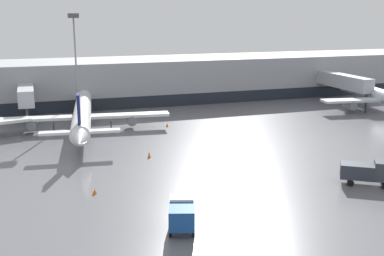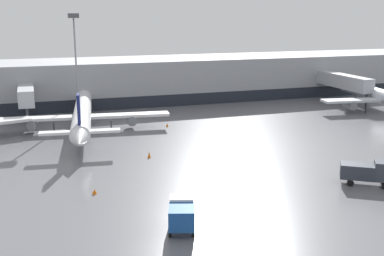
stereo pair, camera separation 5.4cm
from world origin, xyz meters
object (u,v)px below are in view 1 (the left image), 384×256
service_truck_0 (369,171)px  traffic_cone_3 (167,125)px  traffic_cone_1 (149,155)px  service_truck_1 (182,214)px  parked_jet_1 (384,97)px  traffic_cone_2 (95,191)px  apron_light_mast_2 (74,36)px  parked_jet_2 (82,114)px

service_truck_0 → traffic_cone_3: size_ratio=10.23×
traffic_cone_1 → service_truck_1: bearing=-96.1°
parked_jet_1 → traffic_cone_2: parked_jet_1 is taller
traffic_cone_1 → traffic_cone_3: bearing=66.8°
service_truck_0 → traffic_cone_2: service_truck_0 is taller
service_truck_0 → traffic_cone_2: 29.81m
service_truck_1 → traffic_cone_2: (-6.13, 11.20, -1.30)m
parked_jet_1 → service_truck_1: bearing=134.4°
traffic_cone_3 → apron_light_mast_2: (-13.22, 12.84, 14.23)m
traffic_cone_1 → traffic_cone_3: traffic_cone_1 is taller
service_truck_1 → traffic_cone_1: service_truck_1 is taller
parked_jet_2 → traffic_cone_2: parked_jet_2 is taller
parked_jet_2 → traffic_cone_1: bearing=-152.4°
service_truck_0 → traffic_cone_3: bearing=145.6°
parked_jet_1 → parked_jet_2: size_ratio=0.96×
parked_jet_1 → apron_light_mast_2: 58.61m
service_truck_0 → apron_light_mast_2: size_ratio=0.32×
parked_jet_2 → apron_light_mast_2: (0.39, 11.26, 11.77)m
service_truck_0 → traffic_cone_2: bearing=-159.3°
parked_jet_2 → service_truck_0: 44.72m
parked_jet_2 → apron_light_mast_2: 16.29m
service_truck_0 → service_truck_1: bearing=-135.2°
parked_jet_2 → service_truck_1: parked_jet_2 is taller
traffic_cone_3 → apron_light_mast_2: bearing=135.8°
traffic_cone_1 → apron_light_mast_2: size_ratio=0.04×
traffic_cone_3 → service_truck_0: bearing=-68.2°
traffic_cone_1 → apron_light_mast_2: bearing=102.2°
parked_jet_1 → service_truck_0: (-28.92, -32.79, -1.29)m
parked_jet_2 → traffic_cone_3: size_ratio=66.46×
traffic_cone_1 → traffic_cone_3: 17.64m
service_truck_1 → traffic_cone_2: size_ratio=7.94×
parked_jet_2 → service_truck_1: 40.19m
traffic_cone_3 → apron_light_mast_2: 23.29m
service_truck_0 → apron_light_mast_2: (-26.80, 46.75, 12.94)m
parked_jet_1 → service_truck_0: bearing=147.3°
service_truck_1 → traffic_cone_2: service_truck_1 is taller
apron_light_mast_2 → service_truck_1: bearing=-85.6°
traffic_cone_2 → traffic_cone_3: traffic_cone_3 is taller
parked_jet_1 → traffic_cone_3: (-42.50, 1.12, -2.59)m
apron_light_mast_2 → service_truck_0: bearing=-60.2°
traffic_cone_1 → traffic_cone_2: size_ratio=1.35×
apron_light_mast_2 → traffic_cone_3: bearing=-44.2°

